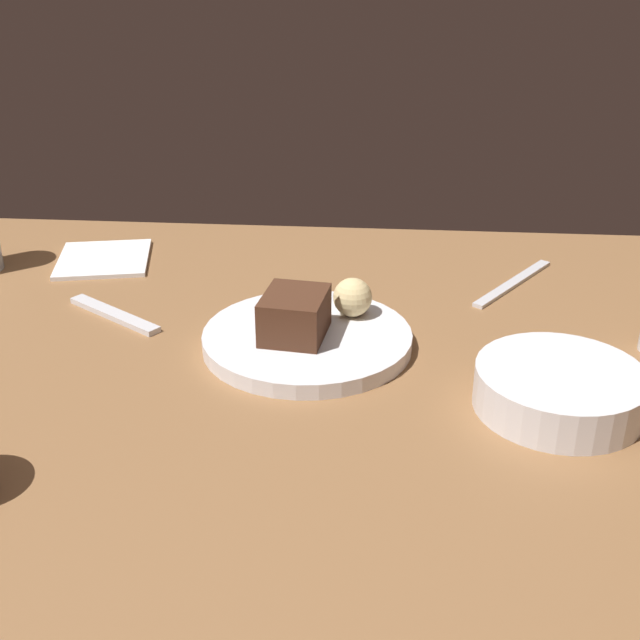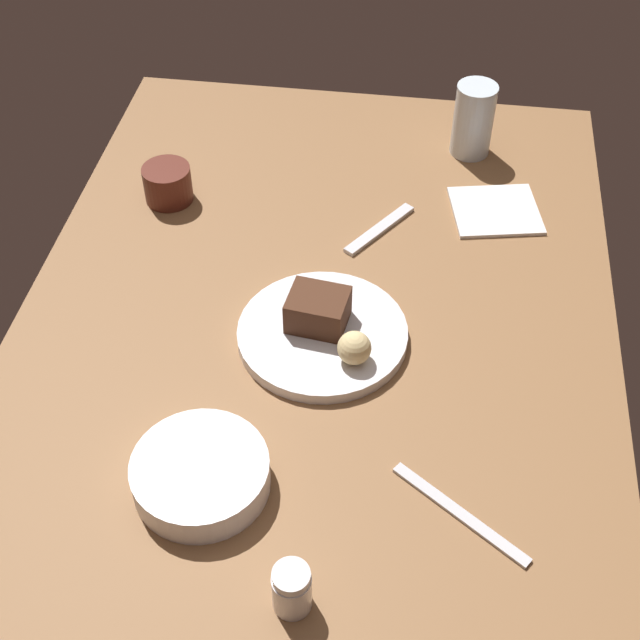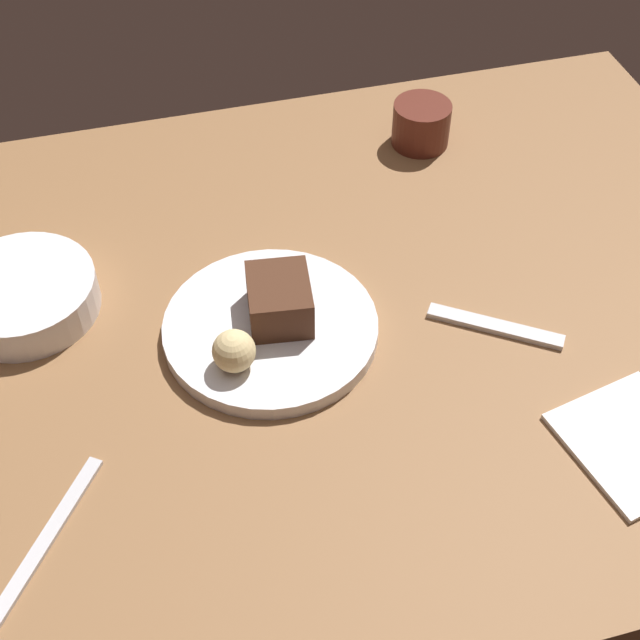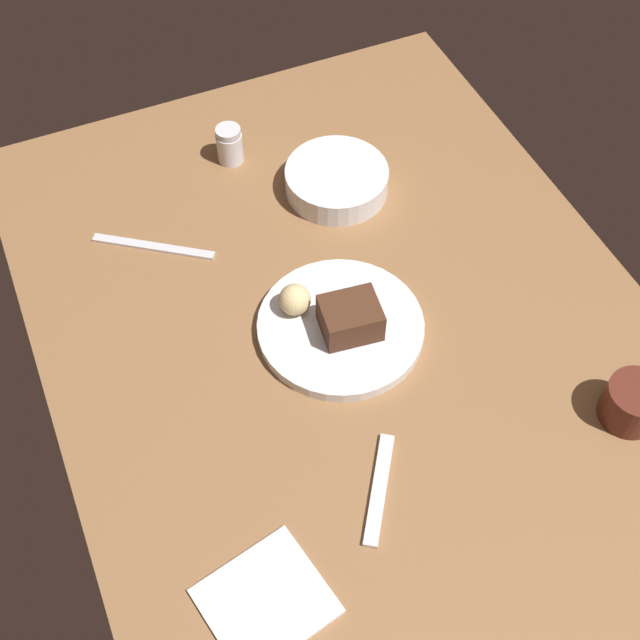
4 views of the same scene
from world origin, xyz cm
name	(u,v)px [view 2 (image 2 of 4)]	position (x,y,z in cm)	size (l,w,h in cm)	color
dining_table	(315,329)	(0.00, 0.00, 1.50)	(120.00, 84.00, 3.00)	brown
dessert_plate	(322,334)	(3.12, 1.49, 3.88)	(23.38, 23.38, 1.76)	silver
chocolate_cake_slice	(318,310)	(1.84, 0.68, 7.21)	(7.93, 6.63, 4.90)	#472819
bread_roll	(354,348)	(7.91, 6.35, 7.02)	(4.51, 4.51, 4.51)	#DBC184
salt_shaker	(292,589)	(41.99, 3.71, 6.17)	(4.26, 4.26, 6.43)	silver
water_glass	(473,120)	(-44.28, 20.37, 9.30)	(6.78, 6.78, 12.59)	silver
side_bowl	(201,474)	(28.64, -9.35, 5.08)	(16.34, 16.34, 4.16)	silver
coffee_cup	(168,184)	(-24.15, -27.36, 5.96)	(7.72, 7.72, 5.92)	#562319
dessert_spoon	(380,229)	(-20.85, 7.10, 3.35)	(15.00, 1.80, 0.70)	silver
butter_knife	(460,513)	(28.50, 21.10, 3.25)	(19.00, 1.40, 0.50)	silver
folded_napkin	(495,211)	(-28.07, 24.94, 3.30)	(12.39, 13.50, 0.60)	white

